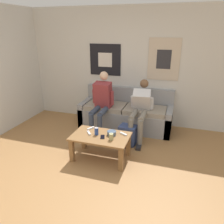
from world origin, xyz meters
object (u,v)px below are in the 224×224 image
coffee_table (101,140)px  drink_can_blue (96,131)px  pillar_candle (111,137)px  cell_phone (103,137)px  game_controller_near_left (123,134)px  game_controller_far_center (89,133)px  ceramic_bowl (112,133)px  game_controller_near_right (91,128)px  person_seated_teen (140,107)px  backpack (128,135)px  person_seated_adult (101,101)px  couch (126,114)px

coffee_table → drink_can_blue: drink_can_blue is taller
pillar_candle → cell_phone: (-0.16, 0.04, -0.05)m
coffee_table → game_controller_near_left: size_ratio=6.70×
game_controller_far_center → drink_can_blue: bearing=2.9°
drink_can_blue → ceramic_bowl: bearing=13.6°
pillar_candle → game_controller_near_left: (0.14, 0.24, -0.04)m
drink_can_blue → pillar_candle: bearing=-19.1°
drink_can_blue → game_controller_near_right: (-0.18, 0.18, -0.05)m
person_seated_teen → game_controller_near_right: (-0.72, -0.84, -0.18)m
ceramic_bowl → game_controller_far_center: 0.39m
game_controller_far_center → cell_phone: game_controller_far_center is taller
game_controller_near_left → backpack: bearing=94.6°
person_seated_adult → game_controller_far_center: (0.13, -0.97, -0.25)m
person_seated_adult → game_controller_near_right: (0.09, -0.79, -0.25)m
coffee_table → cell_phone: bearing=-41.5°
coffee_table → backpack: coffee_table is taller
game_controller_near_left → cell_phone: (-0.30, -0.20, -0.01)m
ceramic_bowl → pillar_candle: size_ratio=1.30×
pillar_candle → person_seated_adult: bearing=117.6°
person_seated_teen → drink_can_blue: bearing=-118.0°
person_seated_teen → ceramic_bowl: bearing=-107.0°
drink_can_blue → backpack: bearing=57.5°
drink_can_blue → cell_phone: size_ratio=0.83×
couch → game_controller_near_left: size_ratio=14.05×
coffee_table → game_controller_near_left: game_controller_near_left is taller
game_controller_near_right → game_controller_far_center: bearing=-76.8°
pillar_candle → backpack: bearing=82.1°
game_controller_near_left → person_seated_adult: bearing=130.0°
backpack → game_controller_near_left: game_controller_near_left is taller
person_seated_teen → backpack: (-0.15, -0.40, -0.45)m
person_seated_adult → game_controller_near_right: bearing=-83.7°
game_controller_near_right → cell_phone: size_ratio=0.95×
person_seated_adult → game_controller_near_left: person_seated_adult is taller
person_seated_teen → game_controller_far_center: (-0.67, -1.02, -0.18)m
pillar_candle → drink_can_blue: drink_can_blue is taller
ceramic_bowl → game_controller_near_left: (0.18, 0.08, -0.03)m
couch → cell_phone: couch is taller
person_seated_teen → game_controller_near_right: 1.12m
couch → ceramic_bowl: couch is taller
backpack → game_controller_near_left: (0.04, -0.48, 0.27)m
pillar_candle → game_controller_near_left: 0.28m
coffee_table → person_seated_teen: (0.46, 1.03, 0.28)m
person_seated_adult → pillar_candle: bearing=-62.4°
backpack → pillar_candle: size_ratio=3.12×
coffee_table → person_seated_teen: 1.16m
pillar_candle → cell_phone: 0.17m
pillar_candle → couch: bearing=95.1°
coffee_table → ceramic_bowl: (0.17, 0.08, 0.12)m
cell_phone → pillar_candle: bearing=-13.6°
ceramic_bowl → person_seated_adult: bearing=119.6°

